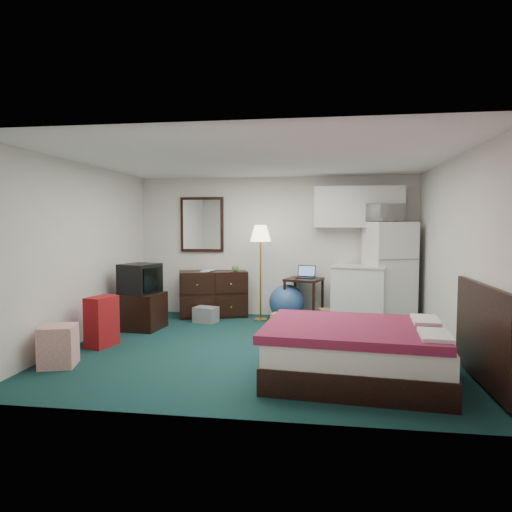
% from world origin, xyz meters
% --- Properties ---
extents(floor, '(5.00, 4.50, 0.01)m').
position_xyz_m(floor, '(0.00, 0.00, 0.00)').
color(floor, '#0B3433').
rests_on(floor, ground).
extents(ceiling, '(5.00, 4.50, 0.01)m').
position_xyz_m(ceiling, '(0.00, 0.00, 2.50)').
color(ceiling, beige).
rests_on(ceiling, walls).
extents(walls, '(5.01, 4.51, 2.50)m').
position_xyz_m(walls, '(0.00, 0.00, 1.25)').
color(walls, beige).
rests_on(walls, floor).
extents(mirror, '(0.80, 0.06, 1.00)m').
position_xyz_m(mirror, '(-1.35, 2.22, 1.65)').
color(mirror, white).
rests_on(mirror, walls).
extents(upper_cabinets, '(1.50, 0.35, 0.70)m').
position_xyz_m(upper_cabinets, '(1.45, 2.08, 1.95)').
color(upper_cabinets, silver).
rests_on(upper_cabinets, walls).
extents(headboard, '(0.06, 1.56, 1.00)m').
position_xyz_m(headboard, '(2.46, -1.10, 0.55)').
color(headboard, black).
rests_on(headboard, walls).
extents(dresser, '(1.31, 0.88, 0.82)m').
position_xyz_m(dresser, '(-1.09, 1.98, 0.41)').
color(dresser, black).
rests_on(dresser, floor).
extents(floor_lamp, '(0.39, 0.39, 1.64)m').
position_xyz_m(floor_lamp, '(-0.20, 1.76, 0.82)').
color(floor_lamp, '#BE8B31').
rests_on(floor_lamp, floor).
extents(desk, '(0.71, 0.71, 0.73)m').
position_xyz_m(desk, '(0.54, 1.89, 0.36)').
color(desk, black).
rests_on(desk, floor).
extents(exercise_ball, '(0.76, 0.76, 0.61)m').
position_xyz_m(exercise_ball, '(0.24, 1.88, 0.31)').
color(exercise_ball, '#2A4E85').
rests_on(exercise_ball, floor).
extents(kitchen_counter, '(0.99, 0.85, 0.94)m').
position_xyz_m(kitchen_counter, '(1.48, 1.83, 0.47)').
color(kitchen_counter, silver).
rests_on(kitchen_counter, floor).
extents(fridge, '(0.87, 0.87, 1.69)m').
position_xyz_m(fridge, '(1.95, 1.88, 0.85)').
color(fridge, silver).
rests_on(fridge, floor).
extents(bed, '(1.95, 1.58, 0.59)m').
position_xyz_m(bed, '(1.21, -1.10, 0.29)').
color(bed, maroon).
rests_on(bed, floor).
extents(tv_stand, '(0.63, 0.67, 0.57)m').
position_xyz_m(tv_stand, '(-1.95, 0.85, 0.28)').
color(tv_stand, black).
rests_on(tv_stand, floor).
extents(suitcase, '(0.36, 0.47, 0.68)m').
position_xyz_m(suitcase, '(-2.10, -0.23, 0.34)').
color(suitcase, maroon).
rests_on(suitcase, floor).
extents(retail_box, '(0.47, 0.47, 0.48)m').
position_xyz_m(retail_box, '(-2.19, -1.11, 0.24)').
color(retail_box, silver).
rests_on(retail_box, floor).
extents(file_bin, '(0.43, 0.37, 0.26)m').
position_xyz_m(file_bin, '(-1.09, 1.45, 0.13)').
color(file_bin, gray).
rests_on(file_bin, floor).
extents(cardboard_box_a, '(0.30, 0.27, 0.22)m').
position_xyz_m(cardboard_box_a, '(0.18, 1.30, 0.11)').
color(cardboard_box_a, tan).
rests_on(cardboard_box_a, floor).
extents(cardboard_box_b, '(0.26, 0.28, 0.23)m').
position_xyz_m(cardboard_box_b, '(0.89, 1.72, 0.12)').
color(cardboard_box_b, tan).
rests_on(cardboard_box_b, floor).
extents(laptop, '(0.34, 0.30, 0.21)m').
position_xyz_m(laptop, '(0.56, 1.90, 0.83)').
color(laptop, black).
rests_on(laptop, desk).
extents(crt_tv, '(0.65, 0.67, 0.47)m').
position_xyz_m(crt_tv, '(-1.99, 0.82, 0.80)').
color(crt_tv, black).
rests_on(crt_tv, tv_stand).
extents(microwave, '(0.62, 0.57, 0.37)m').
position_xyz_m(microwave, '(1.88, 1.87, 1.88)').
color(microwave, silver).
rests_on(microwave, fridge).
extents(book_a, '(0.16, 0.03, 0.22)m').
position_xyz_m(book_a, '(-1.27, 1.85, 0.93)').
color(book_a, tan).
rests_on(book_a, dresser).
extents(book_b, '(0.18, 0.03, 0.25)m').
position_xyz_m(book_b, '(-1.25, 2.02, 0.94)').
color(book_b, tan).
rests_on(book_b, dresser).
extents(mug, '(0.15, 0.14, 0.12)m').
position_xyz_m(mug, '(-0.69, 2.01, 0.88)').
color(mug, '#5A9C42').
rests_on(mug, dresser).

